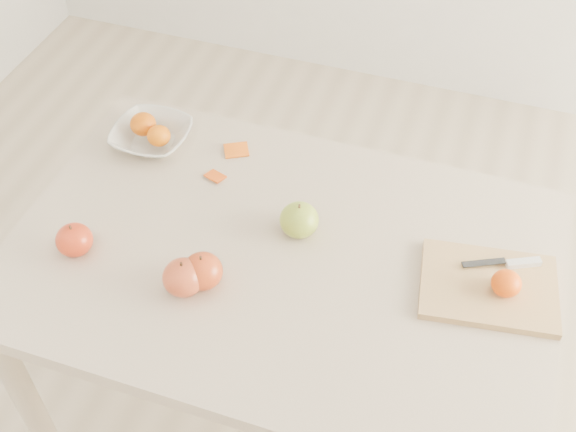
% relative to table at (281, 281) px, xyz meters
% --- Properties ---
extents(ground, '(3.50, 3.50, 0.00)m').
position_rel_table_xyz_m(ground, '(0.00, 0.00, -0.65)').
color(ground, '#C6B293').
rests_on(ground, ground).
extents(table, '(1.20, 0.80, 0.75)m').
position_rel_table_xyz_m(table, '(0.00, 0.00, 0.00)').
color(table, '#C9B397').
rests_on(table, ground).
extents(cutting_board, '(0.31, 0.24, 0.02)m').
position_rel_table_xyz_m(cutting_board, '(0.45, 0.05, 0.11)').
color(cutting_board, tan).
rests_on(cutting_board, table).
extents(board_tangerine, '(0.06, 0.06, 0.05)m').
position_rel_table_xyz_m(board_tangerine, '(0.48, 0.04, 0.14)').
color(board_tangerine, '#E64308').
rests_on(board_tangerine, cutting_board).
extents(fruit_bowl, '(0.19, 0.19, 0.05)m').
position_rel_table_xyz_m(fruit_bowl, '(-0.43, 0.24, 0.12)').
color(fruit_bowl, silver).
rests_on(fruit_bowl, table).
extents(bowl_tangerine_near, '(0.07, 0.07, 0.06)m').
position_rel_table_xyz_m(bowl_tangerine_near, '(-0.45, 0.25, 0.15)').
color(bowl_tangerine_near, '#C96207').
rests_on(bowl_tangerine_near, fruit_bowl).
extents(bowl_tangerine_far, '(0.06, 0.06, 0.05)m').
position_rel_table_xyz_m(bowl_tangerine_far, '(-0.40, 0.23, 0.14)').
color(bowl_tangerine_far, orange).
rests_on(bowl_tangerine_far, fruit_bowl).
extents(orange_peel_a, '(0.07, 0.07, 0.01)m').
position_rel_table_xyz_m(orange_peel_a, '(-0.22, 0.28, 0.10)').
color(orange_peel_a, '#D85B0F').
rests_on(orange_peel_a, table).
extents(orange_peel_b, '(0.05, 0.05, 0.01)m').
position_rel_table_xyz_m(orange_peel_b, '(-0.23, 0.18, 0.10)').
color(orange_peel_b, '#CC4A0E').
rests_on(orange_peel_b, table).
extents(paring_knife, '(0.16, 0.08, 0.01)m').
position_rel_table_xyz_m(paring_knife, '(0.49, 0.12, 0.12)').
color(paring_knife, silver).
rests_on(paring_knife, cutting_board).
extents(apple_green, '(0.09, 0.09, 0.08)m').
position_rel_table_xyz_m(apple_green, '(0.02, 0.07, 0.14)').
color(apple_green, olive).
rests_on(apple_green, table).
extents(apple_red_c, '(0.09, 0.09, 0.08)m').
position_rel_table_xyz_m(apple_red_c, '(-0.16, -0.16, 0.14)').
color(apple_red_c, maroon).
rests_on(apple_red_c, table).
extents(apple_red_e, '(0.09, 0.09, 0.08)m').
position_rel_table_xyz_m(apple_red_e, '(-0.13, -0.13, 0.14)').
color(apple_red_e, maroon).
rests_on(apple_red_e, table).
extents(apple_red_d, '(0.08, 0.08, 0.07)m').
position_rel_table_xyz_m(apple_red_d, '(-0.43, -0.14, 0.14)').
color(apple_red_d, '#A71616').
rests_on(apple_red_d, table).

